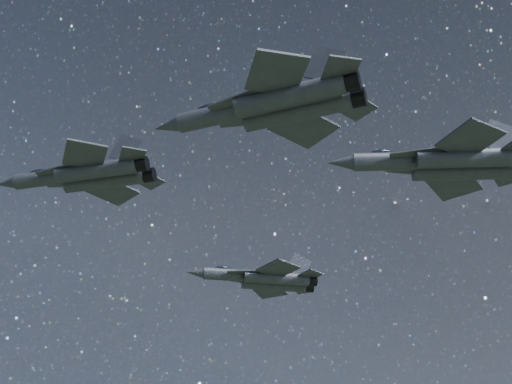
{
  "coord_description": "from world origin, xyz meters",
  "views": [
    {
      "loc": [
        -5.2,
        -58.76,
        113.5
      ],
      "look_at": [
        -5.01,
        0.4,
        149.89
      ],
      "focal_mm": 50.0,
      "sensor_mm": 36.0,
      "label": 1
    }
  ],
  "objects": [
    {
      "name": "jet_lead",
      "position": [
        -21.75,
        0.79,
        152.12
      ],
      "size": [
        17.74,
        12.12,
        4.45
      ],
      "rotation": [
        0.0,
        0.0,
        -0.23
      ],
      "color": "#32363F"
    },
    {
      "name": "jet_left",
      "position": [
        -3.94,
        17.88,
        148.66
      ],
      "size": [
        16.14,
        11.2,
        4.05
      ],
      "rotation": [
        0.0,
        0.0,
        0.15
      ],
      "color": "#32363F"
    },
    {
      "name": "jet_right",
      "position": [
        -3.5,
        -14.76,
        148.65
      ],
      "size": [
        18.32,
        12.21,
        4.65
      ],
      "rotation": [
        0.0,
        0.0,
        -0.35
      ],
      "color": "#32363F"
    },
    {
      "name": "jet_slot",
      "position": [
        13.16,
        -2.81,
        151.26
      ],
      "size": [
        19.68,
        13.95,
        5.0
      ],
      "rotation": [
        0.0,
        0.0,
        -0.05
      ],
      "color": "#32363F"
    }
  ]
}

